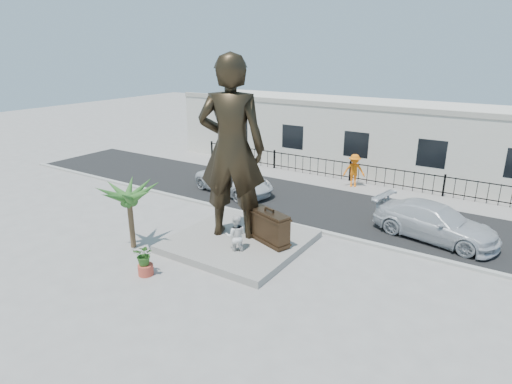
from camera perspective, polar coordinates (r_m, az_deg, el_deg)
ground at (r=16.94m, az=-3.73°, el=-9.22°), size 100.00×100.00×0.00m
street at (r=23.29m, az=8.07°, el=-1.42°), size 40.00×7.00×0.01m
curb at (r=20.35m, az=3.85°, el=-4.11°), size 40.00×0.25×0.12m
far_sidewalk at (r=26.79m, az=11.73°, el=1.05°), size 40.00×2.50×0.02m
plinth at (r=18.22m, az=-2.19°, el=-6.57°), size 5.20×5.20×0.30m
fence at (r=27.35m, az=12.43°, el=2.65°), size 22.00×0.10×1.20m
building at (r=30.87m, az=15.47°, el=7.26°), size 28.00×7.00×4.40m
statue at (r=17.38m, az=-3.27°, el=5.79°), size 3.22×2.71×7.50m
suitcase at (r=17.49m, az=1.76°, el=-4.70°), size 2.02×1.23×1.36m
tourist at (r=16.95m, az=-2.69°, el=-5.89°), size 1.07×1.01×1.75m
car_white at (r=24.53m, az=-2.91°, el=1.48°), size 5.30×3.27×1.37m
car_silver at (r=20.07m, az=22.75°, el=-3.71°), size 5.57×3.09×1.53m
worker at (r=26.13m, az=12.95°, el=2.81°), size 1.47×1.22×1.98m
palm_tree at (r=18.78m, az=-15.99°, el=-7.04°), size 1.80×1.80×3.20m
planter at (r=16.41m, az=-14.49°, el=-10.00°), size 0.56×0.56×0.40m
shrub at (r=16.14m, az=-14.66°, el=-8.11°), size 0.92×0.87×0.81m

